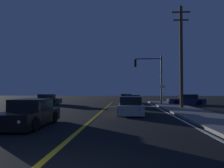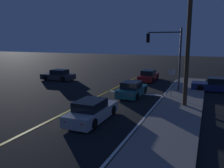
% 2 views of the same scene
% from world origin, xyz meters
% --- Properties ---
extents(sidewalk_right, '(3.20, 41.19, 0.15)m').
position_xyz_m(sidewalk_right, '(7.26, 11.44, 0.07)').
color(sidewalk_right, gray).
rests_on(sidewalk_right, ground).
extents(lane_line_center, '(0.20, 38.90, 0.01)m').
position_xyz_m(lane_line_center, '(0.00, 11.44, 0.01)').
color(lane_line_center, gold).
rests_on(lane_line_center, ground).
extents(lane_line_edge_right, '(0.16, 38.90, 0.01)m').
position_xyz_m(lane_line_edge_right, '(5.41, 11.44, 0.01)').
color(lane_line_edge_right, white).
rests_on(lane_line_edge_right, ground).
extents(stop_bar, '(5.66, 0.50, 0.01)m').
position_xyz_m(stop_bar, '(2.83, 21.38, 0.01)').
color(stop_bar, white).
rests_on(stop_bar, ground).
extents(car_mid_block_teal, '(1.90, 4.21, 1.34)m').
position_xyz_m(car_mid_block_teal, '(2.76, 20.29, 0.58)').
color(car_mid_block_teal, '#195960').
rests_on(car_mid_block_teal, ground).
extents(car_following_oncoming_black, '(1.95, 4.56, 1.34)m').
position_xyz_m(car_following_oncoming_black, '(-2.77, 7.14, 0.58)').
color(car_following_oncoming_black, black).
rests_on(car_following_oncoming_black, ground).
extents(car_parked_curb_red, '(1.85, 4.67, 1.34)m').
position_xyz_m(car_parked_curb_red, '(2.16, 29.04, 0.58)').
color(car_parked_curb_red, maroon).
rests_on(car_parked_curb_red, ground).
extents(car_far_approaching_navy, '(4.61, 1.93, 1.34)m').
position_xyz_m(car_far_approaching_navy, '(9.92, 25.42, 0.58)').
color(car_far_approaching_navy, navy).
rests_on(car_far_approaching_navy, ground).
extents(car_lead_oncoming_silver, '(1.88, 4.63, 1.34)m').
position_xyz_m(car_lead_oncoming_silver, '(2.42, 13.00, 0.58)').
color(car_lead_oncoming_silver, '#B2B5BA').
rests_on(car_lead_oncoming_silver, ground).
extents(car_distant_tail_charcoal, '(4.25, 2.07, 1.34)m').
position_xyz_m(car_distant_tail_charcoal, '(-8.56, 25.01, 0.58)').
color(car_distant_tail_charcoal, '#2D2D33').
rests_on(car_distant_tail_charcoal, ground).
extents(traffic_signal_near_right, '(3.40, 0.28, 6.15)m').
position_xyz_m(traffic_signal_near_right, '(5.31, 23.68, 4.06)').
color(traffic_signal_near_right, '#38383D').
rests_on(traffic_signal_near_right, ground).
extents(utility_pole_right, '(1.81, 0.32, 10.21)m').
position_xyz_m(utility_pole_right, '(7.56, 18.34, 5.29)').
color(utility_pole_right, '#4C3823').
rests_on(utility_pole_right, ground).
extents(street_sign_corner, '(0.56, 0.09, 2.51)m').
position_xyz_m(street_sign_corner, '(6.16, 20.88, 1.69)').
color(street_sign_corner, slate).
rests_on(street_sign_corner, ground).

